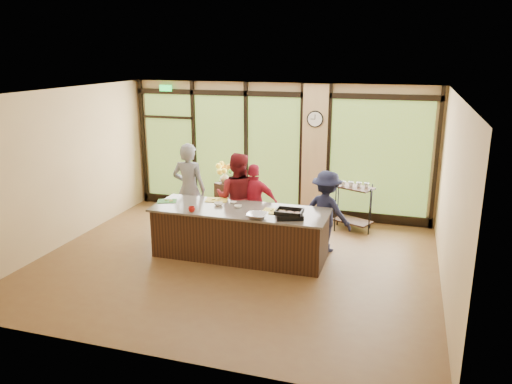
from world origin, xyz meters
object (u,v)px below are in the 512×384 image
Objects in this scene: island_base at (240,234)px; cook_right at (326,212)px; roasting_pan at (289,216)px; cook_left at (189,189)px; flower_stand at (225,198)px; bar_cart at (354,201)px.

cook_right is at bearing 27.07° from island_base.
roasting_pan reaches higher than island_base.
cook_right is (1.45, 0.74, 0.34)m from island_base.
roasting_pan is at bearing 153.49° from cook_left.
roasting_pan reaches higher than flower_stand.
flower_stand is (0.20, 1.53, -0.59)m from cook_left.
bar_cart reaches higher than flower_stand.
flower_stand is 0.69× the size of bar_cart.
bar_cart is at bearing 47.67° from roasting_pan.
cook_left is (-1.37, 0.83, 0.51)m from island_base.
cook_left reaches higher than island_base.
cook_left is 2.62× the size of flower_stand.
cook_right is 1.37m from bar_cart.
cook_left is 4.23× the size of roasting_pan.
bar_cart reaches higher than roasting_pan.
cook_left reaches higher than flower_stand.
cook_left is at bearing 133.48° from roasting_pan.
roasting_pan is 0.62× the size of flower_stand.
bar_cart is (0.85, 2.29, -0.33)m from roasting_pan.
flower_stand is (-2.14, 2.60, -0.60)m from roasting_pan.
cook_left is 1.23× the size of cook_right.
cook_right reaches higher than flower_stand.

